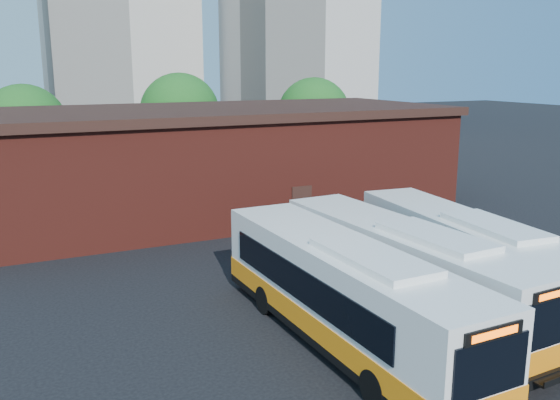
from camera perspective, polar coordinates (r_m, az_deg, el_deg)
name	(u,v)px	position (r m, az deg, el deg)	size (l,w,h in m)	color
ground	(417,341)	(20.42, 13.05, -13.08)	(220.00, 220.00, 0.00)	black
bus_midwest	(343,297)	(19.23, 6.10, -9.31)	(2.94, 12.91, 3.50)	white
bus_mideast	(404,274)	(21.77, 11.83, -6.95)	(3.29, 12.66, 3.42)	white
bus_east	(466,260)	(23.87, 17.46, -5.57)	(3.65, 12.52, 3.37)	white
depot_building	(213,159)	(36.60, -6.45, 3.93)	(28.60, 12.60, 6.40)	maroon
tree_west	(25,126)	(46.45, -23.34, 6.54)	(6.00, 6.00, 7.65)	#382314
tree_mid	(180,113)	(50.28, -9.61, 8.27)	(6.56, 6.56, 8.36)	#382314
tree_east	(314,114)	(51.70, 3.27, 8.27)	(6.24, 6.24, 7.96)	#382314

